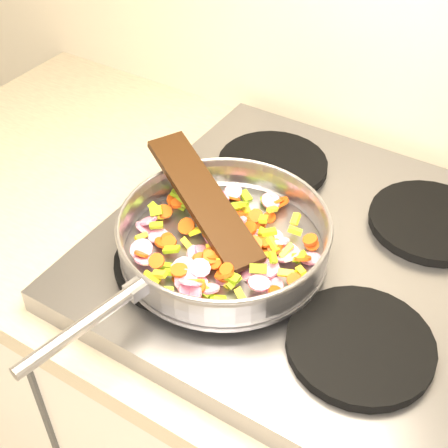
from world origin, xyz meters
The scene contains 8 objects.
cooktop centered at (-0.70, 1.67, 0.92)m, with size 0.60×0.60×0.04m, color #939399.
grate_fl centered at (-0.84, 1.52, 0.95)m, with size 0.19×0.19×0.02m, color black.
grate_fr centered at (-0.56, 1.52, 0.95)m, with size 0.19×0.19×0.02m, color black.
grate_bl centered at (-0.84, 1.81, 0.95)m, with size 0.19×0.19×0.02m, color black.
grate_br centered at (-0.56, 1.81, 0.95)m, with size 0.19×0.19×0.02m, color black.
saute_pan centered at (-0.79, 1.57, 0.99)m, with size 0.35×0.51×0.06m.
vegetable_heap centered at (-0.79, 1.57, 0.97)m, with size 0.28×0.28×0.05m.
wooden_spatula centered at (-0.85, 1.60, 1.01)m, with size 0.26×0.06×0.01m, color black.
Camera 1 is at (-0.45, 1.02, 1.59)m, focal length 50.00 mm.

